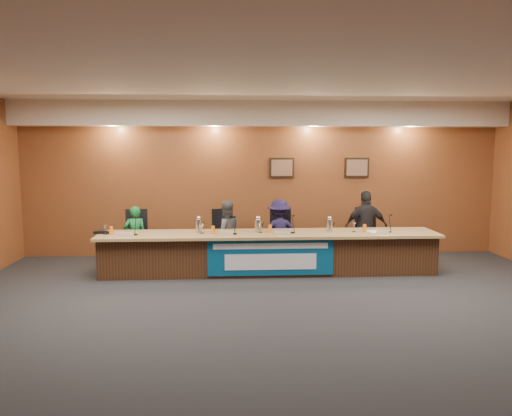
# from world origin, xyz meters

# --- Properties ---
(floor) EXTENTS (10.00, 10.00, 0.00)m
(floor) POSITION_xyz_m (0.00, 0.00, 0.00)
(floor) COLOR black
(floor) RESTS_ON ground
(ceiling) EXTENTS (10.00, 8.00, 0.04)m
(ceiling) POSITION_xyz_m (0.00, 0.00, 3.20)
(ceiling) COLOR silver
(ceiling) RESTS_ON wall_back
(wall_back) EXTENTS (10.00, 0.04, 3.20)m
(wall_back) POSITION_xyz_m (0.00, 4.00, 1.60)
(wall_back) COLOR brown
(wall_back) RESTS_ON floor
(soffit) EXTENTS (10.00, 0.50, 0.50)m
(soffit) POSITION_xyz_m (0.00, 3.75, 2.95)
(soffit) COLOR beige
(soffit) RESTS_ON wall_back
(dais_body) EXTENTS (6.00, 0.80, 0.70)m
(dais_body) POSITION_xyz_m (0.00, 2.40, 0.35)
(dais_body) COLOR #3E2313
(dais_body) RESTS_ON floor
(dais_top) EXTENTS (6.10, 0.95, 0.05)m
(dais_top) POSITION_xyz_m (0.00, 2.35, 0.72)
(dais_top) COLOR #9E7D4E
(dais_top) RESTS_ON dais_body
(banner) EXTENTS (2.20, 0.02, 0.65)m
(banner) POSITION_xyz_m (0.00, 1.99, 0.38)
(banner) COLOR navy
(banner) RESTS_ON dais_body
(banner_text_upper) EXTENTS (2.00, 0.01, 0.10)m
(banner_text_upper) POSITION_xyz_m (0.00, 1.97, 0.58)
(banner_text_upper) COLOR silver
(banner_text_upper) RESTS_ON banner
(banner_text_lower) EXTENTS (1.60, 0.01, 0.28)m
(banner_text_lower) POSITION_xyz_m (0.00, 1.97, 0.30)
(banner_text_lower) COLOR silver
(banner_text_lower) RESTS_ON banner
(wall_photo_left) EXTENTS (0.52, 0.04, 0.42)m
(wall_photo_left) POSITION_xyz_m (0.40, 3.97, 1.85)
(wall_photo_left) COLOR black
(wall_photo_left) RESTS_ON wall_back
(wall_photo_right) EXTENTS (0.52, 0.04, 0.42)m
(wall_photo_right) POSITION_xyz_m (2.00, 3.97, 1.85)
(wall_photo_right) COLOR black
(wall_photo_right) RESTS_ON wall_back
(panelist_a) EXTENTS (0.48, 0.37, 1.17)m
(panelist_a) POSITION_xyz_m (-2.52, 3.02, 0.59)
(panelist_a) COLOR #12602C
(panelist_a) RESTS_ON floor
(panelist_b) EXTENTS (0.73, 0.64, 1.26)m
(panelist_b) POSITION_xyz_m (-0.78, 3.02, 0.63)
(panelist_b) COLOR #49494D
(panelist_b) RESTS_ON floor
(panelist_c) EXTENTS (0.88, 0.57, 1.28)m
(panelist_c) POSITION_xyz_m (0.26, 3.02, 0.64)
(panelist_c) COLOR #171134
(panelist_c) RESTS_ON floor
(panelist_d) EXTENTS (0.85, 0.37, 1.44)m
(panelist_d) POSITION_xyz_m (1.97, 3.02, 0.72)
(panelist_d) COLOR black
(panelist_d) RESTS_ON floor
(office_chair_a) EXTENTS (0.53, 0.53, 0.08)m
(office_chair_a) POSITION_xyz_m (-2.52, 3.12, 0.48)
(office_chair_a) COLOR black
(office_chair_a) RESTS_ON floor
(office_chair_b) EXTENTS (0.61, 0.61, 0.08)m
(office_chair_b) POSITION_xyz_m (-0.78, 3.12, 0.48)
(office_chair_b) COLOR black
(office_chair_b) RESTS_ON floor
(office_chair_c) EXTENTS (0.58, 0.58, 0.08)m
(office_chair_c) POSITION_xyz_m (0.26, 3.12, 0.48)
(office_chair_c) COLOR black
(office_chair_c) RESTS_ON floor
(office_chair_d) EXTENTS (0.61, 0.61, 0.08)m
(office_chair_d) POSITION_xyz_m (1.97, 3.12, 0.48)
(office_chair_d) COLOR black
(office_chair_d) RESTS_ON floor
(nameplate_a) EXTENTS (0.24, 0.08, 0.10)m
(nameplate_a) POSITION_xyz_m (-2.54, 2.11, 0.80)
(nameplate_a) COLOR white
(nameplate_a) RESTS_ON dais_top
(microphone_a) EXTENTS (0.07, 0.07, 0.02)m
(microphone_a) POSITION_xyz_m (-2.35, 2.23, 0.76)
(microphone_a) COLOR black
(microphone_a) RESTS_ON dais_top
(juice_glass_a) EXTENTS (0.06, 0.06, 0.15)m
(juice_glass_a) POSITION_xyz_m (-2.80, 2.30, 0.82)
(juice_glass_a) COLOR orange
(juice_glass_a) RESTS_ON dais_top
(water_glass_a) EXTENTS (0.08, 0.08, 0.18)m
(water_glass_a) POSITION_xyz_m (-2.89, 2.30, 0.84)
(water_glass_a) COLOR silver
(water_glass_a) RESTS_ON dais_top
(nameplate_b) EXTENTS (0.24, 0.08, 0.10)m
(nameplate_b) POSITION_xyz_m (-0.77, 2.10, 0.80)
(nameplate_b) COLOR white
(nameplate_b) RESTS_ON dais_top
(microphone_b) EXTENTS (0.07, 0.07, 0.02)m
(microphone_b) POSITION_xyz_m (-0.62, 2.22, 0.76)
(microphone_b) COLOR black
(microphone_b) RESTS_ON dais_top
(juice_glass_b) EXTENTS (0.06, 0.06, 0.15)m
(juice_glass_b) POSITION_xyz_m (-1.00, 2.26, 0.82)
(juice_glass_b) COLOR orange
(juice_glass_b) RESTS_ON dais_top
(water_glass_b) EXTENTS (0.08, 0.08, 0.18)m
(water_glass_b) POSITION_xyz_m (-1.21, 2.33, 0.84)
(water_glass_b) COLOR silver
(water_glass_b) RESTS_ON dais_top
(nameplate_c) EXTENTS (0.24, 0.08, 0.10)m
(nameplate_c) POSITION_xyz_m (0.23, 2.09, 0.80)
(nameplate_c) COLOR white
(nameplate_c) RESTS_ON dais_top
(microphone_c) EXTENTS (0.07, 0.07, 0.02)m
(microphone_c) POSITION_xyz_m (0.42, 2.28, 0.76)
(microphone_c) COLOR black
(microphone_c) RESTS_ON dais_top
(juice_glass_c) EXTENTS (0.06, 0.06, 0.15)m
(juice_glass_c) POSITION_xyz_m (0.02, 2.31, 0.82)
(juice_glass_c) COLOR orange
(juice_glass_c) RESTS_ON dais_top
(water_glass_c) EXTENTS (0.08, 0.08, 0.18)m
(water_glass_c) POSITION_xyz_m (-0.15, 2.34, 0.84)
(water_glass_c) COLOR silver
(water_glass_c) RESTS_ON dais_top
(nameplate_d) EXTENTS (0.24, 0.08, 0.10)m
(nameplate_d) POSITION_xyz_m (2.00, 2.08, 0.80)
(nameplate_d) COLOR white
(nameplate_d) RESTS_ON dais_top
(microphone_d) EXTENTS (0.07, 0.07, 0.02)m
(microphone_d) POSITION_xyz_m (2.18, 2.27, 0.76)
(microphone_d) COLOR black
(microphone_d) RESTS_ON dais_top
(juice_glass_d) EXTENTS (0.06, 0.06, 0.15)m
(juice_glass_d) POSITION_xyz_m (1.73, 2.27, 0.82)
(juice_glass_d) COLOR orange
(juice_glass_d) RESTS_ON dais_top
(water_glass_d) EXTENTS (0.08, 0.08, 0.18)m
(water_glass_d) POSITION_xyz_m (1.54, 2.32, 0.84)
(water_glass_d) COLOR silver
(water_glass_d) RESTS_ON dais_top
(carafe_left) EXTENTS (0.11, 0.11, 0.24)m
(carafe_left) POSITION_xyz_m (-1.27, 2.43, 0.87)
(carafe_left) COLOR silver
(carafe_left) RESTS_ON dais_top
(carafe_mid) EXTENTS (0.13, 0.13, 0.23)m
(carafe_mid) POSITION_xyz_m (-0.19, 2.41, 0.87)
(carafe_mid) COLOR silver
(carafe_mid) RESTS_ON dais_top
(carafe_right) EXTENTS (0.11, 0.11, 0.23)m
(carafe_right) POSITION_xyz_m (1.10, 2.36, 0.87)
(carafe_right) COLOR silver
(carafe_right) RESTS_ON dais_top
(speakerphone) EXTENTS (0.32, 0.32, 0.05)m
(speakerphone) POSITION_xyz_m (-2.99, 2.45, 0.78)
(speakerphone) COLOR black
(speakerphone) RESTS_ON dais_top
(paper_stack) EXTENTS (0.26, 0.33, 0.01)m
(paper_stack) POSITION_xyz_m (1.93, 2.34, 0.75)
(paper_stack) COLOR white
(paper_stack) RESTS_ON dais_top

